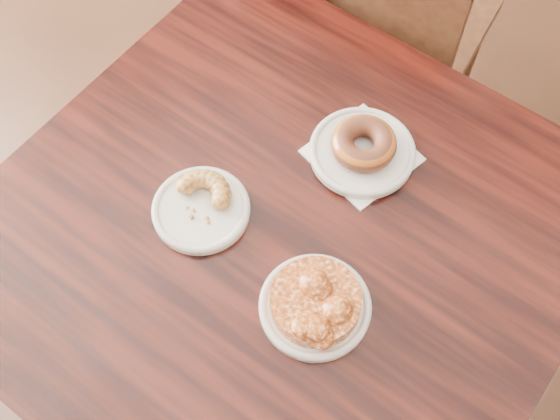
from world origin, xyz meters
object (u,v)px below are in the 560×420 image
at_px(cafe_table, 281,315).
at_px(chair_far, 376,30).
at_px(cruller_fragment, 200,204).
at_px(apple_fritter, 316,300).
at_px(glazed_donut, 364,143).

bearing_deg(cafe_table, chair_far, 108.47).
bearing_deg(cafe_table, cruller_fragment, -158.04).
xyz_separation_m(cafe_table, apple_fritter, (0.10, -0.09, 0.41)).
relative_size(chair_far, cruller_fragment, 8.61).
bearing_deg(cafe_table, glazed_donut, 83.15).
relative_size(cafe_table, apple_fritter, 5.03).
xyz_separation_m(glazed_donut, cruller_fragment, (-0.19, -0.21, -0.01)).
bearing_deg(cruller_fragment, apple_fritter, -16.70).
bearing_deg(glazed_donut, cafe_table, -107.62).
bearing_deg(cruller_fragment, glazed_donut, 48.31).
height_order(cafe_table, cruller_fragment, cruller_fragment).
distance_m(chair_far, cruller_fragment, 0.82).
relative_size(cafe_table, cruller_fragment, 8.46).
height_order(cafe_table, chair_far, chair_far).
distance_m(chair_far, glazed_donut, 0.66).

